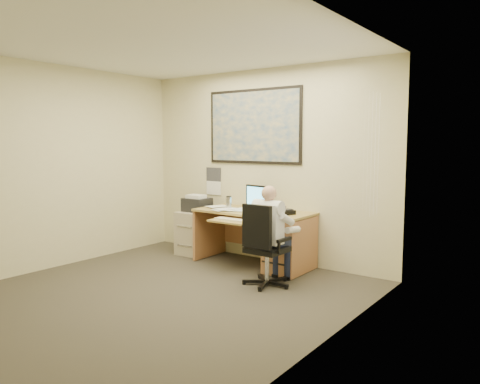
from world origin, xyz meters
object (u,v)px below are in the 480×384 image
Objects in this scene: desk at (275,236)px; office_chair at (265,262)px; filing_cabinet at (197,228)px; person at (269,235)px.

desk is 1.64× the size of office_chair.
office_chair is at bearing -25.56° from filing_cabinet.
person reaches higher than desk.
office_chair is at bearing -87.12° from person.
desk is 1.79× the size of filing_cabinet.
office_chair is 0.83× the size of person.
person is (1.71, -0.68, 0.20)m from filing_cabinet.
desk is 1.36× the size of person.
office_chair reaches higher than filing_cabinet.
office_chair is at bearing -66.69° from desk.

